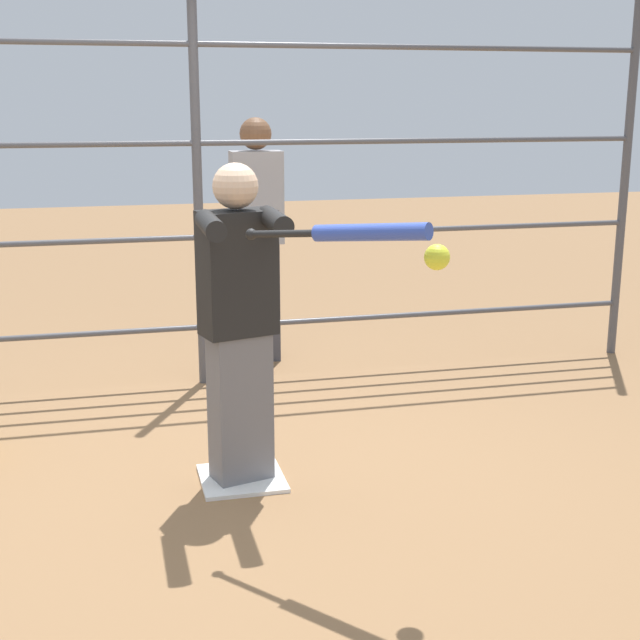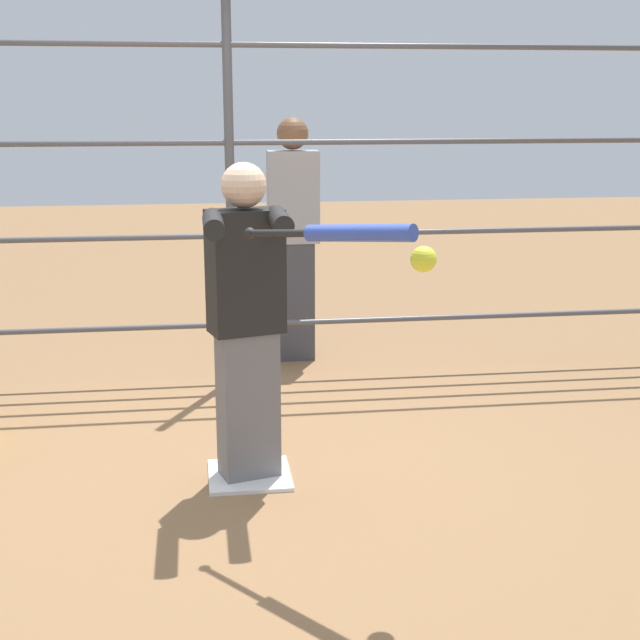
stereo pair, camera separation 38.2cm
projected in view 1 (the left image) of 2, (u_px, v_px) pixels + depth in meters
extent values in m
plane|color=olive|center=(242.00, 480.00, 4.34)|extent=(24.00, 24.00, 0.00)
cube|color=white|center=(242.00, 478.00, 4.34)|extent=(0.40, 0.40, 0.02)
cylinder|color=#4C4C51|center=(625.00, 181.00, 6.24)|extent=(0.06, 0.06, 2.50)
cylinder|color=#4C4C51|center=(198.00, 191.00, 5.55)|extent=(0.06, 0.06, 2.50)
cylinder|color=#4C4C51|center=(202.00, 327.00, 5.76)|extent=(5.97, 0.04, 0.04)
cylinder|color=#4C4C51|center=(199.00, 237.00, 5.62)|extent=(5.97, 0.04, 0.04)
cylinder|color=#4C4C51|center=(196.00, 143.00, 5.48)|extent=(5.97, 0.04, 0.04)
cylinder|color=#4C4C51|center=(193.00, 44.00, 5.33)|extent=(5.97, 0.04, 0.04)
cube|color=slate|center=(240.00, 409.00, 4.25)|extent=(0.31, 0.24, 0.74)
cube|color=black|center=(237.00, 273.00, 4.09)|extent=(0.38, 0.27, 0.58)
sphere|color=beige|center=(235.00, 186.00, 4.00)|extent=(0.21, 0.21, 0.21)
cylinder|color=black|center=(275.00, 221.00, 3.91)|extent=(0.09, 0.41, 0.09)
cylinder|color=black|center=(210.00, 225.00, 3.76)|extent=(0.09, 0.41, 0.09)
sphere|color=black|center=(251.00, 234.00, 3.65)|extent=(0.05, 0.05, 0.05)
cylinder|color=black|center=(283.00, 234.00, 3.55)|extent=(0.24, 0.27, 0.06)
cylinder|color=#334CB2|center=(370.00, 232.00, 3.31)|extent=(0.38, 0.42, 0.11)
sphere|color=yellow|center=(437.00, 257.00, 3.25)|extent=(0.10, 0.10, 0.10)
cube|color=#3F3F47|center=(258.00, 302.00, 6.26)|extent=(0.28, 0.17, 0.84)
cube|color=#99999E|center=(257.00, 197.00, 6.08)|extent=(0.35, 0.19, 0.63)
sphere|color=brown|center=(256.00, 134.00, 5.98)|extent=(0.22, 0.22, 0.22)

